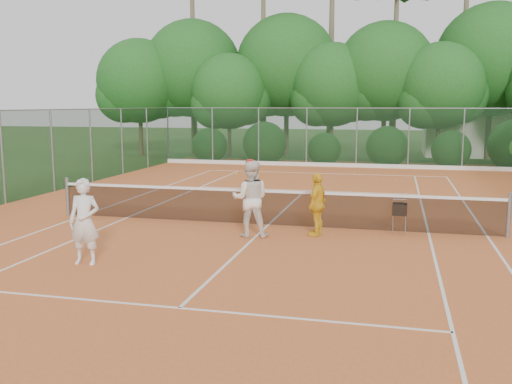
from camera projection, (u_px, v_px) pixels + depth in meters
ground at (268, 226)px, 15.15m from camera, size 120.00×120.00×0.00m
clay_court at (268, 226)px, 15.15m from camera, size 18.00×36.00×0.02m
club_building at (490, 132)px, 35.84m from camera, size 8.00×5.00×3.00m
tennis_net at (268, 207)px, 15.07m from camera, size 11.97×0.10×1.10m
player_white at (84, 222)px, 11.37m from camera, size 0.67×0.48×1.74m
player_center_grp at (250, 199)px, 13.76m from camera, size 1.01×0.85×1.89m
player_yellow at (317, 204)px, 13.88m from camera, size 0.58×0.97×1.55m
ball_hopper at (400, 210)px, 14.05m from camera, size 0.34×0.34×0.77m
stray_ball_a at (236, 174)px, 25.97m from camera, size 0.07×0.07×0.07m
stray_ball_b at (396, 180)px, 24.11m from camera, size 0.07×0.07×0.07m
stray_ball_c at (355, 173)px, 26.31m from camera, size 0.07×0.07×0.07m
court_markings at (268, 225)px, 15.15m from camera, size 11.03×23.83×0.01m
fence_back at (331, 137)px, 29.32m from camera, size 18.07×0.07×3.00m
tropical_treeline at (367, 72)px, 33.44m from camera, size 32.10×8.49×15.03m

